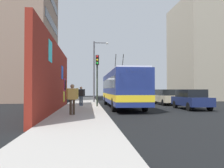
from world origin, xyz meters
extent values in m
plane|color=black|center=(0.00, 0.00, 0.00)|extent=(80.00, 80.00, 0.00)
cube|color=#ADA8A0|center=(0.00, 1.60, 0.07)|extent=(48.00, 3.20, 0.15)
cube|color=maroon|center=(-3.82, 3.35, 2.34)|extent=(14.36, 0.30, 4.67)
cube|color=yellow|center=(0.44, 3.19, 0.96)|extent=(0.90, 0.02, 0.90)
cube|color=#33D8E5|center=(1.27, 3.19, 1.99)|extent=(1.07, 0.02, 0.97)
cube|color=#33D8E5|center=(-6.93, 3.19, 3.68)|extent=(1.16, 0.02, 1.17)
cube|color=blue|center=(-0.97, 3.19, 2.94)|extent=(1.16, 0.02, 1.05)
cube|color=#F2338C|center=(1.06, 3.19, 2.00)|extent=(1.29, 0.02, 1.11)
cube|color=gray|center=(12.87, 9.20, 9.29)|extent=(12.54, 6.10, 18.58)
cube|color=black|center=(12.87, 6.13, 4.40)|extent=(10.66, 0.04, 1.10)
cube|color=black|center=(12.87, 6.13, 7.60)|extent=(10.66, 0.04, 1.10)
cube|color=black|center=(12.87, 6.13, 10.80)|extent=(10.66, 0.04, 1.10)
cube|color=black|center=(12.87, 6.13, 14.00)|extent=(10.66, 0.04, 1.10)
cube|color=#9E937F|center=(14.53, -17.00, 7.56)|extent=(10.57, 8.46, 15.12)
cube|color=navy|center=(0.12, -1.80, 1.71)|extent=(11.99, 2.45, 2.52)
cube|color=silver|center=(0.12, -1.80, 3.03)|extent=(11.51, 2.25, 0.12)
cube|color=yellow|center=(0.12, -1.80, 1.00)|extent=(12.01, 2.47, 0.44)
cube|color=black|center=(-5.85, -1.80, 2.15)|extent=(0.04, 2.08, 1.13)
cube|color=black|center=(0.12, -1.80, 2.09)|extent=(11.03, 2.48, 0.81)
cube|color=orange|center=(-5.84, -1.80, 2.72)|extent=(0.06, 1.35, 0.28)
cylinder|color=black|center=(1.92, -2.15, 3.87)|extent=(1.43, 0.06, 2.00)
cylinder|color=black|center=(1.92, -1.45, 3.87)|extent=(1.43, 0.06, 2.00)
cylinder|color=black|center=(-3.71, -2.91, 0.50)|extent=(1.00, 0.28, 1.00)
cylinder|color=black|center=(-3.71, -0.69, 0.50)|extent=(1.00, 0.28, 1.00)
cylinder|color=black|center=(3.96, -2.91, 0.50)|extent=(1.00, 0.28, 1.00)
cylinder|color=black|center=(3.96, -0.69, 0.50)|extent=(1.00, 0.28, 1.00)
cube|color=navy|center=(-2.37, -7.00, 0.65)|extent=(4.09, 1.79, 0.66)
cube|color=black|center=(-2.29, -7.00, 1.28)|extent=(2.46, 1.61, 0.60)
cylinder|color=black|center=(-3.72, -7.79, 0.32)|extent=(0.64, 0.22, 0.64)
cylinder|color=black|center=(-3.72, -6.21, 0.32)|extent=(0.64, 0.22, 0.64)
cylinder|color=black|center=(-1.02, -7.79, 0.32)|extent=(0.64, 0.22, 0.64)
cylinder|color=black|center=(-1.02, -6.21, 0.32)|extent=(0.64, 0.22, 0.64)
cube|color=#C6B793|center=(3.34, -7.00, 0.65)|extent=(4.41, 1.89, 0.66)
cube|color=black|center=(3.43, -7.00, 1.28)|extent=(2.64, 1.70, 0.60)
cylinder|color=black|center=(1.89, -7.84, 0.32)|extent=(0.64, 0.22, 0.64)
cylinder|color=black|center=(1.89, -6.16, 0.32)|extent=(0.64, 0.22, 0.64)
cylinder|color=black|center=(4.79, -7.84, 0.32)|extent=(0.64, 0.22, 0.64)
cylinder|color=black|center=(4.79, -6.16, 0.32)|extent=(0.64, 0.22, 0.64)
cube|color=#38383D|center=(9.39, -7.00, 0.65)|extent=(4.74, 1.84, 0.66)
cube|color=black|center=(9.49, -7.00, 1.28)|extent=(2.84, 1.65, 0.60)
cylinder|color=black|center=(7.83, -7.82, 0.32)|extent=(0.64, 0.22, 0.64)
cylinder|color=black|center=(7.83, -6.18, 0.32)|extent=(0.64, 0.22, 0.64)
cylinder|color=black|center=(10.96, -7.82, 0.32)|extent=(0.64, 0.22, 0.64)
cylinder|color=black|center=(10.96, -6.18, 0.32)|extent=(0.64, 0.22, 0.64)
cylinder|color=#2D3F59|center=(0.56, 1.64, 0.56)|extent=(0.14, 0.14, 0.83)
cylinder|color=#2D3F59|center=(0.56, 1.81, 0.56)|extent=(0.14, 0.14, 0.83)
cube|color=black|center=(0.56, 1.73, 1.29)|extent=(0.22, 0.48, 0.62)
cylinder|color=black|center=(0.56, 1.43, 1.32)|extent=(0.09, 0.09, 0.59)
cylinder|color=black|center=(0.56, 2.02, 1.32)|extent=(0.09, 0.09, 0.59)
sphere|color=#936B4C|center=(0.56, 1.73, 1.71)|extent=(0.22, 0.22, 0.22)
cube|color=#593319|center=(0.56, 2.09, 1.03)|extent=(0.14, 0.10, 0.24)
cylinder|color=#3F3326|center=(-6.63, 1.92, 0.58)|extent=(0.14, 0.14, 0.85)
cylinder|color=#3F3326|center=(-6.63, 2.09, 0.58)|extent=(0.14, 0.14, 0.85)
cube|color=gold|center=(-6.63, 2.01, 1.32)|extent=(0.22, 0.50, 0.64)
cylinder|color=gold|center=(-6.63, 1.71, 1.35)|extent=(0.09, 0.09, 0.61)
cylinder|color=gold|center=(-6.63, 2.30, 1.35)|extent=(0.09, 0.09, 0.61)
sphere|color=#936B4C|center=(-6.63, 2.01, 1.75)|extent=(0.23, 0.23, 0.23)
cylinder|color=#2D382D|center=(-0.24, 0.35, 2.33)|extent=(0.14, 0.14, 4.36)
cube|color=black|center=(-0.46, 0.35, 4.06)|extent=(0.20, 0.28, 0.84)
sphere|color=red|center=(-0.57, 0.35, 4.34)|extent=(0.18, 0.18, 0.18)
sphere|color=yellow|center=(-0.57, 0.35, 4.06)|extent=(0.18, 0.18, 0.18)
sphere|color=green|center=(-0.57, 0.35, 3.78)|extent=(0.18, 0.18, 0.18)
cylinder|color=#4C4C51|center=(6.49, 0.45, 3.62)|extent=(0.18, 0.18, 6.94)
cylinder|color=#4C4C51|center=(6.49, -0.31, 6.94)|extent=(0.10, 1.51, 0.10)
ellipsoid|color=silver|center=(6.49, -1.06, 6.89)|extent=(0.44, 0.28, 0.20)
camera|label=1|loc=(-19.91, 1.12, 1.57)|focal=37.11mm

